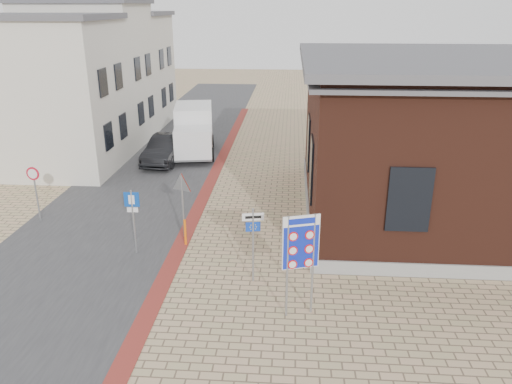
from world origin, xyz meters
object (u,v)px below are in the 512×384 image
(border_sign, at_px, (301,244))
(bollard, at_px, (185,232))
(parking_sign, at_px, (133,211))
(sedan, at_px, (166,149))
(box_truck, at_px, (194,130))
(essen_sign, at_px, (253,234))

(border_sign, distance_m, bollard, 6.34)
(parking_sign, height_order, bollard, parking_sign)
(border_sign, height_order, parking_sign, border_sign)
(sedan, relative_size, box_truck, 0.82)
(border_sign, xyz_separation_m, parking_sign, (-6.00, 3.50, -0.62))
(border_sign, height_order, essen_sign, border_sign)
(essen_sign, bearing_deg, sedan, 103.91)
(sedan, bearing_deg, bollard, -68.40)
(sedan, bearing_deg, border_sign, -58.76)
(sedan, height_order, box_truck, box_truck)
(essen_sign, xyz_separation_m, parking_sign, (-4.50, 1.70, -0.05))
(sedan, relative_size, border_sign, 1.49)
(essen_sign, distance_m, parking_sign, 4.81)
(sedan, height_order, essen_sign, essen_sign)
(essen_sign, bearing_deg, box_truck, 96.76)
(parking_sign, bearing_deg, essen_sign, -22.38)
(essen_sign, relative_size, bollard, 2.48)
(box_truck, xyz_separation_m, essen_sign, (4.82, -15.11, 0.25))
(sedan, bearing_deg, parking_sign, -77.55)
(box_truck, xyz_separation_m, bollard, (2.02, -12.61, -0.97))
(box_truck, relative_size, border_sign, 1.81)
(sedan, distance_m, essen_sign, 14.66)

